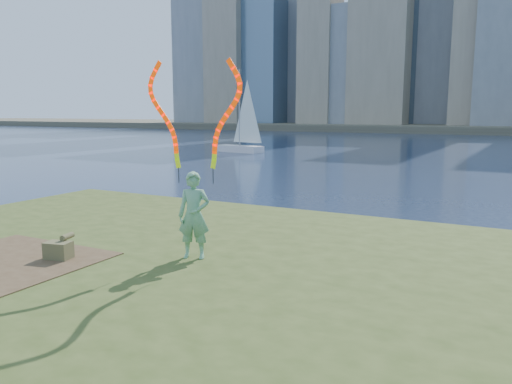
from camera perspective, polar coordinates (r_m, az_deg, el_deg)
The scene contains 7 objects.
ground at distance 11.44m, azimuth -6.63°, elevation -9.16°, with size 320.00×320.00×0.00m, color #19253E.
grassy_knoll at distance 9.64m, azimuth -14.51°, elevation -10.84°, with size 20.00×18.00×0.80m.
dirt_patch at distance 10.53m, azimuth -26.99°, elevation -7.16°, with size 3.20×3.00×0.02m, color #47331E.
far_shore at distance 104.17m, azimuth 24.47°, elevation 6.72°, with size 320.00×40.00×1.20m, color #4E4939.
woman_with_ribbons at distance 9.50m, azimuth -7.08°, elevation 0.73°, with size 1.94×0.79×4.05m.
canvas_bag at distance 10.27m, azimuth -21.59°, elevation -6.15°, with size 0.54×0.61×0.46m.
sailboat at distance 44.43m, azimuth -1.65°, elevation 6.16°, with size 4.84×2.36×7.27m.
Camera 1 is at (6.17, -8.95, 3.59)m, focal length 35.00 mm.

